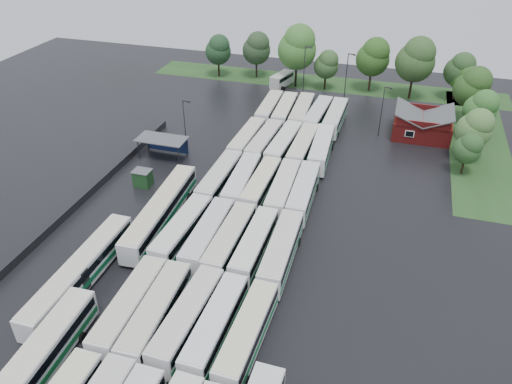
# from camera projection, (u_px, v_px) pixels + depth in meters

# --- Properties ---
(ground) EXTENTS (160.00, 160.00, 0.00)m
(ground) POSITION_uv_depth(u_px,v_px,m) (213.00, 256.00, 62.34)
(ground) COLOR black
(ground) RESTS_ON ground
(brick_building) EXTENTS (10.07, 8.60, 5.39)m
(brick_building) POSITION_uv_depth(u_px,v_px,m) (422.00, 127.00, 90.01)
(brick_building) COLOR maroon
(brick_building) RESTS_ON ground
(wash_shed) EXTENTS (8.20, 4.20, 3.58)m
(wash_shed) POSITION_uv_depth(u_px,v_px,m) (163.00, 141.00, 82.74)
(wash_shed) COLOR #2D2D30
(wash_shed) RESTS_ON ground
(utility_hut) EXTENTS (2.70, 2.20, 2.62)m
(utility_hut) POSITION_uv_depth(u_px,v_px,m) (143.00, 178.00, 75.77)
(utility_hut) COLOR #173E19
(utility_hut) RESTS_ON ground
(grass_strip_north) EXTENTS (80.00, 10.00, 0.01)m
(grass_strip_north) POSITION_uv_depth(u_px,v_px,m) (323.00, 83.00, 114.19)
(grass_strip_north) COLOR #25491D
(grass_strip_north) RESTS_ON ground
(grass_strip_east) EXTENTS (10.00, 50.00, 0.01)m
(grass_strip_east) POSITION_uv_depth(u_px,v_px,m) (478.00, 143.00, 88.58)
(grass_strip_east) COLOR #25491D
(grass_strip_east) RESTS_ON ground
(west_fence) EXTENTS (0.10, 50.00, 1.20)m
(west_fence) POSITION_uv_depth(u_px,v_px,m) (92.00, 191.00, 73.91)
(west_fence) COLOR #2D2D30
(west_fence) RESTS_ON ground
(bus_r1c0) EXTENTS (3.19, 13.21, 3.65)m
(bus_r1c0) POSITION_uv_depth(u_px,v_px,m) (130.00, 307.00, 52.13)
(bus_r1c0) COLOR white
(bus_r1c0) RESTS_ON ground
(bus_r1c1) EXTENTS (3.30, 13.30, 3.68)m
(bus_r1c1) POSITION_uv_depth(u_px,v_px,m) (156.00, 313.00, 51.38)
(bus_r1c1) COLOR white
(bus_r1c1) RESTS_ON ground
(bus_r1c2) EXTENTS (3.24, 13.15, 3.64)m
(bus_r1c2) POSITION_uv_depth(u_px,v_px,m) (188.00, 318.00, 50.85)
(bus_r1c2) COLOR white
(bus_r1c2) RESTS_ON ground
(bus_r1c3) EXTENTS (2.88, 12.75, 3.54)m
(bus_r1c3) POSITION_uv_depth(u_px,v_px,m) (216.00, 325.00, 50.10)
(bus_r1c3) COLOR white
(bus_r1c3) RESTS_ON ground
(bus_r1c4) EXTENTS (3.00, 12.79, 3.54)m
(bus_r1c4) POSITION_uv_depth(u_px,v_px,m) (247.00, 334.00, 49.13)
(bus_r1c4) COLOR white
(bus_r1c4) RESTS_ON ground
(bus_r2c0) EXTENTS (3.27, 13.09, 3.62)m
(bus_r2c0) POSITION_uv_depth(u_px,v_px,m) (182.00, 230.00, 63.44)
(bus_r2c0) COLOR white
(bus_r2c0) RESTS_ON ground
(bus_r2c1) EXTENTS (2.99, 13.09, 3.63)m
(bus_r2c1) POSITION_uv_depth(u_px,v_px,m) (208.00, 235.00, 62.56)
(bus_r2c1) COLOR white
(bus_r2c1) RESTS_ON ground
(bus_r2c2) EXTENTS (2.85, 13.01, 3.62)m
(bus_r2c2) POSITION_uv_depth(u_px,v_px,m) (230.00, 240.00, 61.71)
(bus_r2c2) COLOR white
(bus_r2c2) RESTS_ON ground
(bus_r2c3) EXTENTS (2.74, 12.74, 3.54)m
(bus_r2c3) POSITION_uv_depth(u_px,v_px,m) (255.00, 245.00, 60.99)
(bus_r2c3) COLOR white
(bus_r2c3) RESTS_ON ground
(bus_r2c4) EXTENTS (3.17, 13.39, 3.71)m
(bus_r2c4) POSITION_uv_depth(u_px,v_px,m) (281.00, 251.00, 59.87)
(bus_r2c4) COLOR white
(bus_r2c4) RESTS_ON ground
(bus_r3c0) EXTENTS (2.88, 13.11, 3.64)m
(bus_r3c0) POSITION_uv_depth(u_px,v_px,m) (220.00, 179.00, 74.29)
(bus_r3c0) COLOR white
(bus_r3c0) RESTS_ON ground
(bus_r3c1) EXTENTS (3.39, 13.11, 3.62)m
(bus_r3c1) POSITION_uv_depth(u_px,v_px,m) (242.00, 182.00, 73.58)
(bus_r3c1) COLOR white
(bus_r3c1) RESTS_ON ground
(bus_r3c2) EXTENTS (2.81, 12.66, 3.52)m
(bus_r3c2) POSITION_uv_depth(u_px,v_px,m) (261.00, 185.00, 72.83)
(bus_r3c2) COLOR white
(bus_r3c2) RESTS_ON ground
(bus_r3c3) EXTENTS (3.30, 13.25, 3.66)m
(bus_r3c3) POSITION_uv_depth(u_px,v_px,m) (283.00, 189.00, 71.68)
(bus_r3c3) COLOR white
(bus_r3c3) RESTS_ON ground
(bus_r3c4) EXTENTS (3.26, 13.28, 3.67)m
(bus_r3c4) POSITION_uv_depth(u_px,v_px,m) (303.00, 192.00, 71.05)
(bus_r3c4) COLOR white
(bus_r3c4) RESTS_ON ground
(bus_r4c0) EXTENTS (3.02, 12.78, 3.54)m
(bus_r4c0) POSITION_uv_depth(u_px,v_px,m) (247.00, 140.00, 85.29)
(bus_r4c0) COLOR white
(bus_r4c0) RESTS_ON ground
(bus_r4c1) EXTENTS (3.33, 13.06, 3.60)m
(bus_r4c1) POSITION_uv_depth(u_px,v_px,m) (264.00, 143.00, 84.35)
(bus_r4c1) COLOR white
(bus_r4c1) RESTS_ON ground
(bus_r4c2) EXTENTS (3.49, 13.43, 3.70)m
(bus_r4c2) POSITION_uv_depth(u_px,v_px,m) (284.00, 145.00, 83.53)
(bus_r4c2) COLOR white
(bus_r4c2) RESTS_ON ground
(bus_r4c3) EXTENTS (2.88, 13.18, 3.66)m
(bus_r4c3) POSITION_uv_depth(u_px,v_px,m) (303.00, 147.00, 82.83)
(bus_r4c3) COLOR white
(bus_r4c3) RESTS_ON ground
(bus_r4c4) EXTENTS (3.46, 13.35, 3.68)m
(bus_r4c4) POSITION_uv_depth(u_px,v_px,m) (321.00, 149.00, 82.28)
(bus_r4c4) COLOR white
(bus_r4c4) RESTS_ON ground
(bus_r5c0) EXTENTS (3.15, 12.88, 3.56)m
(bus_r5c0) POSITION_uv_depth(u_px,v_px,m) (269.00, 109.00, 96.53)
(bus_r5c0) COLOR white
(bus_r5c0) RESTS_ON ground
(bus_r5c1) EXTENTS (3.31, 12.98, 3.58)m
(bus_r5c1) POSITION_uv_depth(u_px,v_px,m) (285.00, 111.00, 95.60)
(bus_r5c1) COLOR white
(bus_r5c1) RESTS_ON ground
(bus_r5c2) EXTENTS (3.32, 13.41, 3.71)m
(bus_r5c2) POSITION_uv_depth(u_px,v_px,m) (302.00, 113.00, 94.83)
(bus_r5c2) COLOR white
(bus_r5c2) RESTS_ON ground
(bus_r5c3) EXTENTS (3.43, 13.21, 3.64)m
(bus_r5c3) POSITION_uv_depth(u_px,v_px,m) (318.00, 115.00, 93.83)
(bus_r5c3) COLOR white
(bus_r5c3) RESTS_ON ground
(bus_r5c4) EXTENTS (2.92, 13.07, 3.63)m
(bus_r5c4) POSITION_uv_depth(u_px,v_px,m) (335.00, 118.00, 93.03)
(bus_r5c4) COLOR white
(bus_r5c4) RESTS_ON ground
(artic_bus_west_a) EXTENTS (3.56, 19.90, 3.68)m
(artic_bus_west_a) POSITION_uv_depth(u_px,v_px,m) (27.00, 376.00, 44.95)
(artic_bus_west_a) COLOR white
(artic_bus_west_a) RESTS_ON ground
(artic_bus_west_b) EXTENTS (3.81, 20.07, 3.70)m
(artic_bus_west_b) POSITION_uv_depth(u_px,v_px,m) (161.00, 211.00, 67.07)
(artic_bus_west_b) COLOR white
(artic_bus_west_b) RESTS_ON ground
(artic_bus_west_c) EXTENTS (2.76, 19.23, 3.57)m
(artic_bus_west_c) POSITION_uv_depth(u_px,v_px,m) (80.00, 272.00, 56.75)
(artic_bus_west_c) COLOR white
(artic_bus_west_c) RESTS_ON ground
(minibus) EXTENTS (4.17, 7.11, 2.93)m
(minibus) POSITION_uv_depth(u_px,v_px,m) (282.00, 79.00, 111.59)
(minibus) COLOR silver
(minibus) RESTS_ON ground
(tree_north_0) EXTENTS (5.94, 5.94, 9.84)m
(tree_north_0) POSITION_uv_depth(u_px,v_px,m) (218.00, 49.00, 114.85)
(tree_north_0) COLOR black
(tree_north_0) RESTS_ON ground
(tree_north_1) EXTENTS (6.43, 6.43, 10.65)m
(tree_north_1) POSITION_uv_depth(u_px,v_px,m) (257.00, 48.00, 114.05)
(tree_north_1) COLOR black
(tree_north_1) RESTS_ON ground
(tree_north_2) EXTENTS (8.40, 8.40, 13.92)m
(tree_north_2) POSITION_uv_depth(u_px,v_px,m) (298.00, 47.00, 107.56)
(tree_north_2) COLOR black
(tree_north_2) RESTS_ON ground
(tree_north_3) EXTENTS (5.36, 5.36, 8.87)m
(tree_north_3) POSITION_uv_depth(u_px,v_px,m) (327.00, 64.00, 107.81)
(tree_north_3) COLOR black
(tree_north_3) RESTS_ON ground
(tree_north_4) EXTENTS (7.13, 7.13, 11.81)m
(tree_north_4) POSITION_uv_depth(u_px,v_px,m) (374.00, 57.00, 106.17)
(tree_north_4) COLOR #39271B
(tree_north_4) RESTS_ON ground
(tree_north_5) EXTENTS (8.00, 8.00, 13.26)m
(tree_north_5) POSITION_uv_depth(u_px,v_px,m) (416.00, 59.00, 101.66)
(tree_north_5) COLOR black
(tree_north_5) RESTS_ON ground
(tree_north_6) EXTENTS (6.15, 6.15, 10.18)m
(tree_north_6) POSITION_uv_depth(u_px,v_px,m) (460.00, 69.00, 102.35)
(tree_north_6) COLOR black
(tree_north_6) RESTS_ON ground
(tree_east_0) EXTENTS (4.37, 4.35, 7.20)m
(tree_east_0) POSITION_uv_depth(u_px,v_px,m) (469.00, 148.00, 76.97)
(tree_east_0) COLOR black
(tree_east_0) RESTS_ON ground
(tree_east_1) EXTENTS (5.71, 5.71, 9.46)m
(tree_east_1) POSITION_uv_depth(u_px,v_px,m) (476.00, 128.00, 79.66)
(tree_east_1) COLOR #302217
(tree_east_1) RESTS_ON ground
(tree_east_2) EXTENTS (5.73, 5.72, 9.48)m
(tree_east_2) POSITION_uv_depth(u_px,v_px,m) (482.00, 108.00, 86.54)
(tree_east_2) COLOR black
(tree_east_2) RESTS_ON ground
(tree_east_3) EXTENTS (6.69, 6.69, 11.08)m
(tree_east_3) POSITION_uv_depth(u_px,v_px,m) (473.00, 87.00, 92.38)
(tree_east_3) COLOR black
(tree_east_3) RESTS_ON ground
(tree_east_4) EXTENTS (5.08, 5.08, 8.42)m
(tree_east_4) POSITION_uv_depth(u_px,v_px,m) (464.00, 77.00, 101.93)
(tree_east_4) COLOR black
(tree_east_4) RESTS_ON ground
(lamp_post_ne) EXTENTS (1.45, 0.28, 9.39)m
(lamp_post_ne) POSITION_uv_depth(u_px,v_px,m) (383.00, 108.00, 88.02)
(lamp_post_ne) COLOR #2D2D30
(lamp_post_ne) RESTS_ON ground
(lamp_post_nw) EXTENTS (1.42, 0.28, 9.22)m
(lamp_post_nw) POSITION_uv_depth(u_px,v_px,m) (185.00, 122.00, 83.35)
(lamp_post_nw) COLOR #2D2D30
(lamp_post_nw) RESTS_ON ground
(lamp_post_back_w) EXTENTS (1.65, 0.32, 10.73)m
(lamp_post_back_w) POSITION_uv_depth(u_px,v_px,m) (305.00, 68.00, 104.20)
(lamp_post_back_w) COLOR #2D2D30
(lamp_post_back_w) RESTS_ON ground
(lamp_post_back_e) EXTENTS (1.60, 0.31, 10.36)m
(lamp_post_back_e) POSITION_uv_depth(u_px,v_px,m) (347.00, 75.00, 101.22)
(lamp_post_back_e) COLOR #2D2D30
(lamp_post_back_e) RESTS_ON ground
(puddle_0) EXTENTS (5.58, 5.58, 0.01)m
(puddle_0) POSITION_uv_depth(u_px,v_px,m) (99.00, 381.00, 46.87)
(puddle_0) COLOR black
(puddle_0) RESTS_ON ground
(puddle_2) EXTENTS (6.74, 6.74, 0.01)m
(puddle_2) POSITION_uv_depth(u_px,v_px,m) (173.00, 234.00, 66.09)
(puddle_2) COLOR black
(puddle_2) RESTS_ON ground
(puddle_3) EXTENTS (2.98, 2.98, 0.01)m
(puddle_3) POSITION_uv_depth(u_px,v_px,m) (230.00, 283.00, 58.14)
(puddle_3) COLOR black
(puddle_3) RESTS_ON ground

